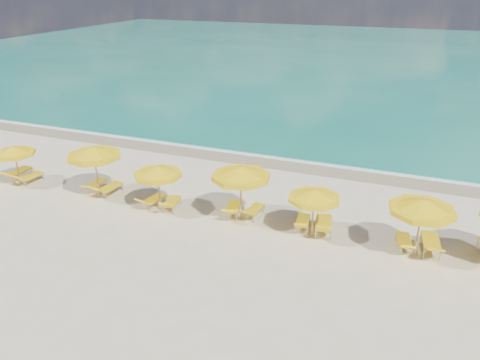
% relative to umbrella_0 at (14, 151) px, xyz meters
% --- Properties ---
extents(ground_plane, '(120.00, 120.00, 0.00)m').
position_rel_umbrella_0_xyz_m(ground_plane, '(11.53, 0.47, -1.79)').
color(ground_plane, beige).
extents(ocean, '(120.00, 80.00, 0.30)m').
position_rel_umbrella_0_xyz_m(ocean, '(11.53, 48.47, -1.79)').
color(ocean, '#136E5A').
rests_on(ocean, ground).
extents(wet_sand_band, '(120.00, 2.60, 0.01)m').
position_rel_umbrella_0_xyz_m(wet_sand_band, '(11.53, 7.87, -1.79)').
color(wet_sand_band, tan).
rests_on(wet_sand_band, ground).
extents(foam_line, '(120.00, 1.20, 0.03)m').
position_rel_umbrella_0_xyz_m(foam_line, '(11.53, 8.67, -1.79)').
color(foam_line, white).
rests_on(foam_line, ground).
extents(whitecap_near, '(14.00, 0.36, 0.05)m').
position_rel_umbrella_0_xyz_m(whitecap_near, '(5.53, 17.47, -1.79)').
color(whitecap_near, white).
rests_on(whitecap_near, ground).
extents(whitecap_far, '(18.00, 0.30, 0.05)m').
position_rel_umbrella_0_xyz_m(whitecap_far, '(19.53, 24.47, -1.79)').
color(whitecap_far, white).
rests_on(whitecap_far, ground).
extents(umbrella_0, '(2.36, 2.36, 2.09)m').
position_rel_umbrella_0_xyz_m(umbrella_0, '(0.00, 0.00, 0.00)').
color(umbrella_0, tan).
rests_on(umbrella_0, ground).
extents(umbrella_1, '(3.13, 3.13, 2.62)m').
position_rel_umbrella_0_xyz_m(umbrella_1, '(4.74, 0.29, 0.45)').
color(umbrella_1, tan).
rests_on(umbrella_1, ground).
extents(umbrella_2, '(2.81, 2.81, 2.23)m').
position_rel_umbrella_0_xyz_m(umbrella_2, '(8.36, 0.01, 0.12)').
color(umbrella_2, tan).
rests_on(umbrella_2, ground).
extents(umbrella_3, '(3.08, 3.08, 2.61)m').
position_rel_umbrella_0_xyz_m(umbrella_3, '(12.14, 0.50, 0.44)').
color(umbrella_3, tan).
rests_on(umbrella_3, ground).
extents(umbrella_4, '(2.58, 2.58, 2.18)m').
position_rel_umbrella_0_xyz_m(umbrella_4, '(15.41, 0.21, 0.07)').
color(umbrella_4, tan).
rests_on(umbrella_4, ground).
extents(umbrella_5, '(2.96, 2.96, 2.50)m').
position_rel_umbrella_0_xyz_m(umbrella_5, '(19.46, 0.16, 0.35)').
color(umbrella_5, tan).
rests_on(umbrella_5, ground).
extents(lounger_0_left, '(0.71, 1.94, 0.85)m').
position_rel_umbrella_0_xyz_m(lounger_0_left, '(-0.50, 0.42, -1.55)').
color(lounger_0_left, '#A5A8AD').
rests_on(lounger_0_left, ground).
extents(lounger_0_right, '(0.72, 1.70, 0.75)m').
position_rel_umbrella_0_xyz_m(lounger_0_right, '(0.47, 0.27, -1.58)').
color(lounger_0_right, '#A5A8AD').
rests_on(lounger_0_right, ground).
extents(lounger_1_left, '(0.75, 1.71, 0.64)m').
position_rel_umbrella_0_xyz_m(lounger_1_left, '(4.22, 0.77, -1.59)').
color(lounger_1_left, '#A5A8AD').
rests_on(lounger_1_left, ground).
extents(lounger_1_right, '(0.76, 1.83, 0.79)m').
position_rel_umbrella_0_xyz_m(lounger_1_right, '(5.18, 0.56, -1.57)').
color(lounger_1_right, '#A5A8AD').
rests_on(lounger_1_right, ground).
extents(lounger_2_left, '(0.82, 1.70, 0.73)m').
position_rel_umbrella_0_xyz_m(lounger_2_left, '(7.85, 0.22, -1.58)').
color(lounger_2_left, '#A5A8AD').
rests_on(lounger_2_left, ground).
extents(lounger_2_right, '(0.83, 1.71, 0.76)m').
position_rel_umbrella_0_xyz_m(lounger_2_right, '(8.78, 0.27, -1.58)').
color(lounger_2_right, '#A5A8AD').
rests_on(lounger_2_right, ground).
extents(lounger_3_left, '(0.93, 1.91, 0.81)m').
position_rel_umbrella_0_xyz_m(lounger_3_left, '(11.68, 0.73, -1.56)').
color(lounger_3_left, '#A5A8AD').
rests_on(lounger_3_left, ground).
extents(lounger_3_right, '(0.72, 1.64, 0.71)m').
position_rel_umbrella_0_xyz_m(lounger_3_right, '(12.59, 0.95, -1.59)').
color(lounger_3_right, '#A5A8AD').
rests_on(lounger_3_right, ground).
extents(lounger_4_left, '(0.78, 1.72, 0.77)m').
position_rel_umbrella_0_xyz_m(lounger_4_left, '(14.90, 0.64, -1.58)').
color(lounger_4_left, '#A5A8AD').
rests_on(lounger_4_left, ground).
extents(lounger_4_right, '(1.01, 2.06, 0.94)m').
position_rel_umbrella_0_xyz_m(lounger_4_right, '(15.81, 0.64, -1.54)').
color(lounger_4_right, '#A5A8AD').
rests_on(lounger_4_right, ground).
extents(lounger_5_left, '(0.83, 1.71, 0.70)m').
position_rel_umbrella_0_xyz_m(lounger_5_left, '(19.03, 0.54, -1.59)').
color(lounger_5_left, '#A5A8AD').
rests_on(lounger_5_left, ground).
extents(lounger_5_right, '(0.88, 2.08, 0.83)m').
position_rel_umbrella_0_xyz_m(lounger_5_right, '(20.01, 0.72, -1.54)').
color(lounger_5_right, '#A5A8AD').
rests_on(lounger_5_right, ground).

